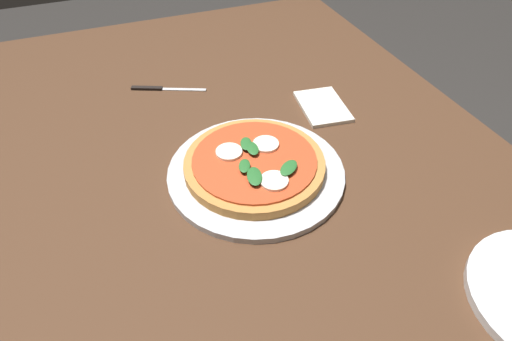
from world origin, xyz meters
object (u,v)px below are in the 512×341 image
at_px(napkin, 323,106).
at_px(knife, 159,89).
at_px(pizza, 254,163).
at_px(serving_tray, 256,172).
at_px(dining_table, 227,192).

height_order(napkin, knife, napkin).
bearing_deg(pizza, napkin, 123.62).
height_order(pizza, napkin, pizza).
xyz_separation_m(serving_tray, knife, (-0.34, -0.10, -0.00)).
distance_m(dining_table, napkin, 0.27).
relative_size(napkin, knife, 0.82).
xyz_separation_m(dining_table, napkin, (-0.08, 0.24, 0.09)).
height_order(pizza, knife, pizza).
height_order(dining_table, pizza, pizza).
height_order(serving_tray, pizza, pizza).
bearing_deg(knife, napkin, 57.19).
relative_size(serving_tray, napkin, 2.38).
distance_m(serving_tray, pizza, 0.02).
bearing_deg(napkin, pizza, -56.38).
relative_size(dining_table, napkin, 10.24).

